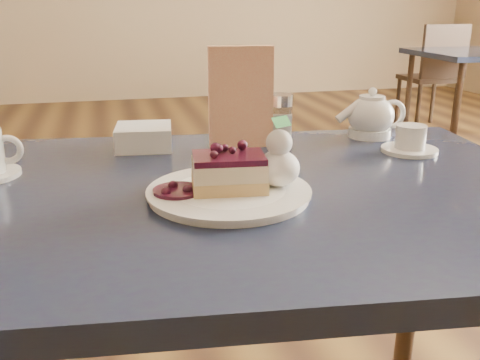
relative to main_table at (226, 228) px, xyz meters
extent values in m
cube|color=#172230|center=(0.00, 0.00, 0.05)|extent=(1.20, 0.87, 0.04)
cylinder|color=black|center=(0.54, 0.26, -0.29)|extent=(0.05, 0.05, 0.66)
cylinder|color=white|center=(-0.01, -0.05, 0.08)|extent=(0.25, 0.25, 0.01)
cube|color=tan|center=(-0.01, -0.05, 0.10)|extent=(0.12, 0.09, 0.02)
cube|color=beige|center=(-0.01, -0.05, 0.12)|extent=(0.12, 0.09, 0.03)
cube|color=black|center=(-0.01, -0.05, 0.14)|extent=(0.12, 0.09, 0.01)
ellipsoid|color=white|center=(0.07, -0.05, 0.11)|extent=(0.07, 0.07, 0.06)
cylinder|color=black|center=(-0.08, -0.04, 0.09)|extent=(0.07, 0.07, 0.01)
torus|color=white|center=(-0.35, 0.16, 0.12)|extent=(0.05, 0.01, 0.05)
cylinder|color=white|center=(0.41, 0.12, 0.08)|extent=(0.11, 0.11, 0.01)
cylinder|color=white|center=(0.41, 0.12, 0.10)|extent=(0.06, 0.06, 0.05)
ellipsoid|color=white|center=(0.39, 0.25, 0.12)|extent=(0.10, 0.10, 0.09)
cylinder|color=white|center=(0.39, 0.25, 0.17)|extent=(0.06, 0.06, 0.01)
cylinder|color=white|center=(0.32, 0.25, 0.12)|extent=(0.06, 0.02, 0.05)
cube|color=#FEEFB0|center=(0.09, 0.25, 0.18)|extent=(0.13, 0.04, 0.20)
cylinder|color=white|center=(0.18, 0.26, 0.11)|extent=(0.05, 0.05, 0.08)
cylinder|color=silver|center=(0.18, 0.26, 0.16)|extent=(0.06, 0.06, 0.02)
cube|color=white|center=(-0.11, 0.28, 0.10)|extent=(0.12, 0.12, 0.05)
cylinder|color=black|center=(1.97, 2.10, -0.31)|extent=(0.04, 0.04, 0.64)
cylinder|color=black|center=(1.97, 2.67, -0.31)|extent=(0.04, 0.04, 0.64)
camera|label=1|loc=(-0.18, -0.80, 0.36)|focal=40.00mm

